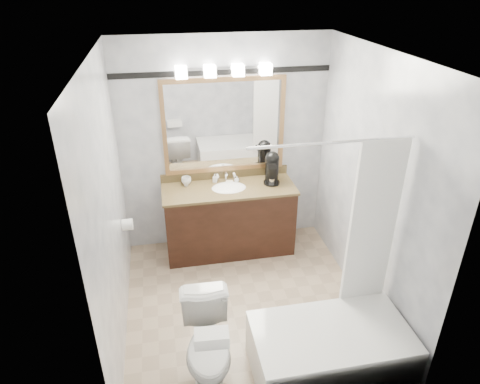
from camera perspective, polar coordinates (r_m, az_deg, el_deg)
room at (r=3.84m, az=0.93°, el=-0.86°), size 2.42×2.62×2.52m
vanity at (r=5.11m, az=-1.45°, el=-3.47°), size 1.53×0.58×0.97m
mirror at (r=4.90m, az=-2.12°, el=8.79°), size 1.40×0.04×1.10m
vanity_light_bar at (r=4.68m, az=-2.15°, el=15.93°), size 1.02×0.14×0.12m
accent_stripe at (r=4.75m, az=-2.27°, el=15.69°), size 2.40×0.01×0.06m
bathtub at (r=3.90m, az=12.16°, el=-19.14°), size 1.30×0.75×1.96m
tp_roll at (r=4.65m, az=-14.78°, el=-4.22°), size 0.11×0.12×0.12m
toilet at (r=3.70m, az=-4.26°, el=-19.79°), size 0.43×0.72×0.73m
tissue_box at (r=3.18m, az=-3.80°, el=-18.86°), size 0.26×0.15×0.10m
coffee_maker at (r=4.99m, az=4.29°, el=3.40°), size 0.19×0.24×0.37m
cup_left at (r=5.01m, az=-7.18°, el=1.52°), size 0.13×0.13×0.09m
cup_right at (r=4.97m, az=-7.20°, el=1.21°), size 0.09×0.09×0.07m
soap_bottle_a at (r=5.03m, az=-3.37°, el=1.86°), size 0.06×0.06×0.10m
soap_bottle_b at (r=5.03m, az=-0.44°, el=1.74°), size 0.07×0.07×0.07m
soap_bar at (r=5.01m, az=-1.43°, el=1.36°), size 0.09×0.07×0.03m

